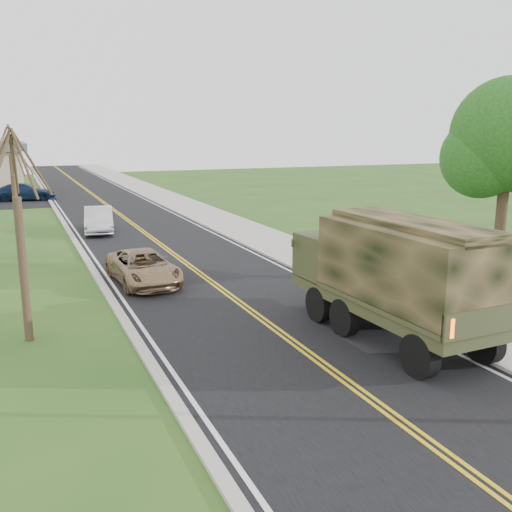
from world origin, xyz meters
TOP-DOWN VIEW (x-y plane):
  - ground at (0.00, 0.00)m, footprint 160.00×160.00m
  - road at (0.00, 40.00)m, footprint 8.00×120.00m
  - curb_right at (4.15, 40.00)m, footprint 0.30×120.00m
  - sidewalk_right at (5.90, 40.00)m, footprint 3.20×120.00m
  - curb_left at (-4.15, 40.00)m, footprint 0.30×120.00m
  - leafy_tree at (11.00, 10.01)m, footprint 4.83×4.50m
  - bare_tree_a at (-7.00, 10.00)m, footprint 1.93×2.26m
  - bare_tree_b at (-7.00, 22.00)m, footprint 1.83×2.14m
  - bare_tree_c at (-7.00, 34.00)m, footprint 2.04×2.39m
  - bare_tree_d at (-7.00, 46.00)m, footprint 1.88×2.20m
  - military_truck at (2.79, 5.92)m, footprint 2.78×7.37m
  - suv_champagne at (-2.53, 15.03)m, footprint 2.46×4.86m
  - sedan_silver at (-2.46, 27.79)m, footprint 2.23×4.80m
  - lot_car_navy at (-6.11, 46.86)m, footprint 5.39×2.71m

SIDE VIEW (x-z plane):
  - ground at x=0.00m, z-range 0.00..0.00m
  - road at x=0.00m, z-range 0.00..0.01m
  - sidewalk_right at x=5.90m, z-range 0.00..0.10m
  - curb_left at x=-4.15m, z-range 0.00..0.10m
  - curb_right at x=4.15m, z-range 0.00..0.12m
  - suv_champagne at x=-2.53m, z-range 0.00..1.32m
  - lot_car_navy at x=-6.11m, z-range 0.00..1.50m
  - sedan_silver at x=-2.46m, z-range 0.00..1.52m
  - military_truck at x=2.79m, z-range 0.26..3.89m
  - bare_tree_b at x=-7.00m, z-range -0.39..5.34m
  - bare_tree_d at x=-7.00m, z-range -0.40..5.50m
  - bare_tree_a at x=-7.00m, z-range -0.41..5.66m
  - bare_tree_c at x=-7.00m, z-range -0.44..5.99m
  - leafy_tree at x=11.00m, z-range 1.44..9.54m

